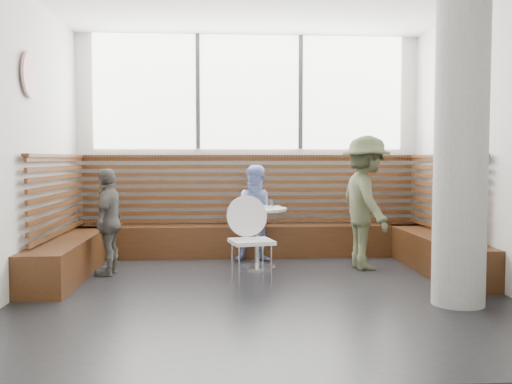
{
  "coord_description": "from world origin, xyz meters",
  "views": [
    {
      "loc": [
        -0.45,
        -5.89,
        1.41
      ],
      "look_at": [
        0.0,
        1.0,
        1.0
      ],
      "focal_mm": 40.0,
      "sensor_mm": 36.0,
      "label": 1
    }
  ],
  "objects": [
    {
      "name": "cafe_chair",
      "position": [
        -0.09,
        0.47,
        0.58
      ],
      "size": [
        0.47,
        0.46,
        0.99
      ],
      "rotation": [
        0.0,
        0.0,
        0.22
      ],
      "color": "white",
      "rests_on": "ground"
    },
    {
      "name": "wall_art",
      "position": [
        -2.46,
        0.4,
        2.3
      ],
      "size": [
        0.03,
        0.5,
        0.5
      ],
      "primitive_type": "cylinder",
      "rotation": [
        0.0,
        1.57,
        0.0
      ],
      "color": "white",
      "rests_on": "room"
    },
    {
      "name": "concrete_column",
      "position": [
        1.85,
        -0.6,
        1.6
      ],
      "size": [
        0.5,
        0.5,
        3.2
      ],
      "primitive_type": "cylinder",
      "color": "gray",
      "rests_on": "ground"
    },
    {
      "name": "room",
      "position": [
        0.0,
        0.0,
        1.6
      ],
      "size": [
        5.0,
        5.0,
        3.2
      ],
      "color": "silver",
      "rests_on": "ground"
    },
    {
      "name": "plate_near",
      "position": [
        -0.07,
        1.4,
        0.78
      ],
      "size": [
        0.19,
        0.19,
        0.01
      ],
      "primitive_type": "cylinder",
      "color": "white",
      "rests_on": "cafe_table"
    },
    {
      "name": "glass_left",
      "position": [
        -0.1,
        1.23,
        0.83
      ],
      "size": [
        0.07,
        0.07,
        0.12
      ],
      "primitive_type": "cylinder",
      "color": "white",
      "rests_on": "cafe_table"
    },
    {
      "name": "adult_man",
      "position": [
        1.41,
        1.22,
        0.85
      ],
      "size": [
        0.75,
        1.16,
        1.7
      ],
      "primitive_type": "imported",
      "rotation": [
        0.0,
        0.0,
        1.68
      ],
      "color": "#4A4F35",
      "rests_on": "ground"
    },
    {
      "name": "booth",
      "position": [
        0.0,
        1.77,
        0.41
      ],
      "size": [
        5.0,
        2.5,
        1.44
      ],
      "color": "#391F0E",
      "rests_on": "ground"
    },
    {
      "name": "glass_mid",
      "position": [
        0.05,
        1.33,
        0.83
      ],
      "size": [
        0.07,
        0.07,
        0.1
      ],
      "primitive_type": "cylinder",
      "color": "white",
      "rests_on": "cafe_table"
    },
    {
      "name": "plate_far",
      "position": [
        0.11,
        1.44,
        0.78
      ],
      "size": [
        0.21,
        0.21,
        0.01
      ],
      "primitive_type": "cylinder",
      "color": "white",
      "rests_on": "cafe_table"
    },
    {
      "name": "glass_right",
      "position": [
        0.2,
        1.32,
        0.83
      ],
      "size": [
        0.07,
        0.07,
        0.12
      ],
      "primitive_type": "cylinder",
      "color": "white",
      "rests_on": "cafe_table"
    },
    {
      "name": "child_back",
      "position": [
        0.08,
        1.83,
        0.66
      ],
      "size": [
        0.65,
        0.51,
        1.32
      ],
      "primitive_type": "imported",
      "rotation": [
        0.0,
        0.0,
        -0.01
      ],
      "color": "#7688CC",
      "rests_on": "ground"
    },
    {
      "name": "menu_card",
      "position": [
        0.11,
        1.12,
        0.78
      ],
      "size": [
        0.24,
        0.2,
        0.0
      ],
      "primitive_type": "cube",
      "rotation": [
        0.0,
        0.0,
        0.29
      ],
      "color": "#A5C64C",
      "rests_on": "cafe_table"
    },
    {
      "name": "cafe_table",
      "position": [
        0.04,
        1.34,
        0.56
      ],
      "size": [
        0.75,
        0.75,
        0.78
      ],
      "color": "silver",
      "rests_on": "ground"
    },
    {
      "name": "child_left",
      "position": [
        -1.78,
        1.06,
        0.64
      ],
      "size": [
        0.4,
        0.78,
        1.28
      ],
      "primitive_type": "imported",
      "rotation": [
        0.0,
        0.0,
        -1.69
      ],
      "color": "#5A5752",
      "rests_on": "ground"
    }
  ]
}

